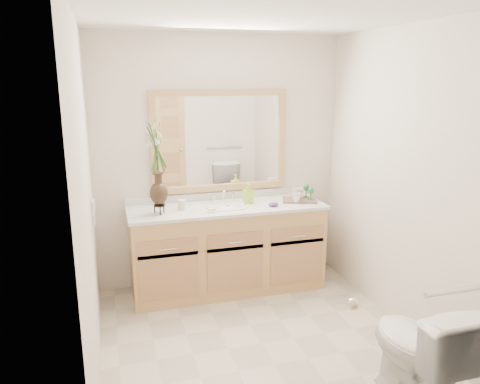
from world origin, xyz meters
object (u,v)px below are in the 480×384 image
object	(u,v)px
flower_vase	(157,155)
soap_bottle	(248,194)
tray	(300,200)
tumbler	(182,205)
toilet	(418,352)

from	to	relation	value
flower_vase	soap_bottle	world-z (taller)	flower_vase
flower_vase	tray	bearing A→B (deg)	2.07
soap_bottle	flower_vase	bearing A→B (deg)	-172.14
flower_vase	tray	world-z (taller)	flower_vase
tray	soap_bottle	bearing A→B (deg)	-167.74
tumbler	flower_vase	bearing A→B (deg)	-161.29
flower_vase	tumbler	world-z (taller)	flower_vase
tumbler	tray	size ratio (longest dim) A/B	0.27
toilet	flower_vase	bearing A→B (deg)	-54.47
toilet	flower_vase	xyz separation A→B (m)	(-1.33, 1.87, 0.98)
tumbler	soap_bottle	xyz separation A→B (m)	(0.64, 0.04, 0.04)
tray	flower_vase	bearing A→B (deg)	-158.40
soap_bottle	tray	size ratio (longest dim) A/B	0.53
toilet	flower_vase	distance (m)	2.50
toilet	tumbler	bearing A→B (deg)	-59.91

